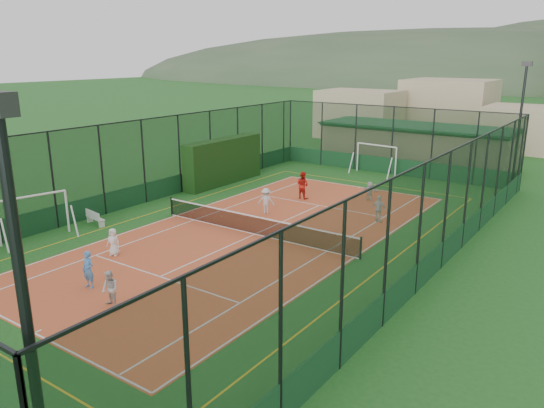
{
  "coord_description": "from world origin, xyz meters",
  "views": [
    {
      "loc": [
        15.07,
        -20.0,
        8.68
      ],
      "look_at": [
        -0.07,
        1.6,
        1.2
      ],
      "focal_mm": 35.0,
      "sensor_mm": 36.0,
      "label": 1
    }
  ],
  "objects_px": {
    "futsal_goal_near": "(34,218)",
    "child_far_back": "(370,191)",
    "child_far_right": "(379,209)",
    "child_far_left": "(266,201)",
    "floodlight_ne": "(519,128)",
    "coach": "(302,185)",
    "white_bench": "(95,217)",
    "child_near_right": "(110,289)",
    "clubhouse": "(416,144)",
    "child_near_left": "(113,242)",
    "child_near_mid": "(88,270)",
    "futsal_goal_far": "(376,160)",
    "floodlight_se": "(36,388)"
  },
  "relations": [
    {
      "from": "futsal_goal_near",
      "to": "child_far_back",
      "type": "distance_m",
      "value": 18.92
    },
    {
      "from": "child_far_right",
      "to": "child_far_left",
      "type": "bearing_deg",
      "value": 27.37
    },
    {
      "from": "floodlight_ne",
      "to": "coach",
      "type": "height_order",
      "value": "floodlight_ne"
    },
    {
      "from": "futsal_goal_near",
      "to": "child_far_left",
      "type": "distance_m",
      "value": 11.94
    },
    {
      "from": "floodlight_ne",
      "to": "white_bench",
      "type": "bearing_deg",
      "value": -129.11
    },
    {
      "from": "child_near_right",
      "to": "coach",
      "type": "bearing_deg",
      "value": 105.84
    },
    {
      "from": "child_far_right",
      "to": "child_far_back",
      "type": "relative_size",
      "value": 1.26
    },
    {
      "from": "child_far_right",
      "to": "child_far_back",
      "type": "xyz_separation_m",
      "value": [
        -2.31,
        3.85,
        -0.15
      ]
    },
    {
      "from": "child_far_back",
      "to": "coach",
      "type": "bearing_deg",
      "value": 39.23
    },
    {
      "from": "clubhouse",
      "to": "coach",
      "type": "bearing_deg",
      "value": -96.54
    },
    {
      "from": "child_near_left",
      "to": "child_far_left",
      "type": "distance_m",
      "value": 9.33
    },
    {
      "from": "child_near_mid",
      "to": "white_bench",
      "type": "bearing_deg",
      "value": 136.66
    },
    {
      "from": "futsal_goal_near",
      "to": "child_near_mid",
      "type": "distance_m",
      "value": 7.2
    },
    {
      "from": "child_far_back",
      "to": "child_far_left",
      "type": "bearing_deg",
      "value": 68.95
    },
    {
      "from": "futsal_goal_far",
      "to": "child_far_back",
      "type": "height_order",
      "value": "futsal_goal_far"
    },
    {
      "from": "child_near_mid",
      "to": "child_far_right",
      "type": "bearing_deg",
      "value": 63.45
    },
    {
      "from": "clubhouse",
      "to": "floodlight_ne",
      "type": "bearing_deg",
      "value": -32.12
    },
    {
      "from": "floodlight_se",
      "to": "futsal_goal_far",
      "type": "distance_m",
      "value": 34.44
    },
    {
      "from": "floodlight_se",
      "to": "child_near_mid",
      "type": "bearing_deg",
      "value": 141.73
    },
    {
      "from": "floodlight_se",
      "to": "child_far_left",
      "type": "relative_size",
      "value": 5.63
    },
    {
      "from": "futsal_goal_far",
      "to": "coach",
      "type": "xyz_separation_m",
      "value": [
        -0.79,
        -9.15,
        -0.22
      ]
    },
    {
      "from": "futsal_goal_far",
      "to": "coach",
      "type": "distance_m",
      "value": 9.18
    },
    {
      "from": "futsal_goal_far",
      "to": "child_far_back",
      "type": "distance_m",
      "value": 7.64
    },
    {
      "from": "futsal_goal_near",
      "to": "futsal_goal_far",
      "type": "bearing_deg",
      "value": -4.93
    },
    {
      "from": "floodlight_se",
      "to": "white_bench",
      "type": "bearing_deg",
      "value": 141.53
    },
    {
      "from": "coach",
      "to": "clubhouse",
      "type": "bearing_deg",
      "value": -91.67
    },
    {
      "from": "white_bench",
      "to": "floodlight_se",
      "type": "bearing_deg",
      "value": -28.82
    },
    {
      "from": "child_near_right",
      "to": "floodlight_ne",
      "type": "bearing_deg",
      "value": 80.8
    },
    {
      "from": "futsal_goal_far",
      "to": "futsal_goal_near",
      "type": "bearing_deg",
      "value": -101.54
    },
    {
      "from": "floodlight_se",
      "to": "futsal_goal_near",
      "type": "height_order",
      "value": "floodlight_se"
    },
    {
      "from": "child_far_right",
      "to": "coach",
      "type": "distance_m",
      "value": 6.18
    },
    {
      "from": "child_far_back",
      "to": "child_far_right",
      "type": "bearing_deg",
      "value": 130.43
    },
    {
      "from": "floodlight_ne",
      "to": "white_bench",
      "type": "relative_size",
      "value": 5.66
    },
    {
      "from": "white_bench",
      "to": "child_near_mid",
      "type": "height_order",
      "value": "child_near_mid"
    },
    {
      "from": "clubhouse",
      "to": "futsal_goal_near",
      "type": "distance_m",
      "value": 29.81
    },
    {
      "from": "floodlight_se",
      "to": "child_far_right",
      "type": "bearing_deg",
      "value": 101.27
    },
    {
      "from": "futsal_goal_far",
      "to": "child_near_mid",
      "type": "bearing_deg",
      "value": -84.84
    },
    {
      "from": "clubhouse",
      "to": "coach",
      "type": "relative_size",
      "value": 8.91
    },
    {
      "from": "child_far_left",
      "to": "white_bench",
      "type": "bearing_deg",
      "value": 16.16
    },
    {
      "from": "floodlight_ne",
      "to": "clubhouse",
      "type": "height_order",
      "value": "floodlight_ne"
    },
    {
      "from": "clubhouse",
      "to": "child_far_back",
      "type": "xyz_separation_m",
      "value": [
        1.9,
        -12.73,
        -0.99
      ]
    },
    {
      "from": "child_near_left",
      "to": "child_near_mid",
      "type": "relative_size",
      "value": 0.85
    },
    {
      "from": "child_near_left",
      "to": "child_far_right",
      "type": "relative_size",
      "value": 0.86
    },
    {
      "from": "futsal_goal_far",
      "to": "child_near_mid",
      "type": "relative_size",
      "value": 2.29
    },
    {
      "from": "clubhouse",
      "to": "child_near_right",
      "type": "bearing_deg",
      "value": -89.04
    },
    {
      "from": "floodlight_ne",
      "to": "coach",
      "type": "distance_m",
      "value": 14.31
    },
    {
      "from": "futsal_goal_near",
      "to": "child_far_right",
      "type": "relative_size",
      "value": 2.29
    },
    {
      "from": "floodlight_se",
      "to": "child_near_left",
      "type": "relative_size",
      "value": 6.59
    },
    {
      "from": "futsal_goal_far",
      "to": "child_far_right",
      "type": "xyz_separation_m",
      "value": [
        5.12,
        -10.94,
        -0.35
      ]
    },
    {
      "from": "clubhouse",
      "to": "child_near_mid",
      "type": "height_order",
      "value": "clubhouse"
    }
  ]
}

